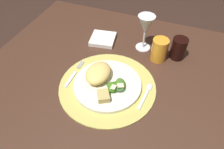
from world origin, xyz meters
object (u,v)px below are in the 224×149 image
(napkin, at_px, (103,39))
(fork, at_px, (74,75))
(wine_glass, at_px, (147,26))
(dark_tumbler, at_px, (179,48))
(spoon, at_px, (147,92))
(dinner_plate, at_px, (107,84))
(amber_tumbler, at_px, (159,50))
(dining_table, at_px, (125,107))

(napkin, bearing_deg, fork, -94.41)
(wine_glass, relative_size, dark_tumbler, 1.72)
(spoon, bearing_deg, dinner_plate, -171.25)
(amber_tumbler, bearing_deg, spoon, -88.89)
(wine_glass, bearing_deg, dark_tumbler, -3.68)
(wine_glass, bearing_deg, dining_table, -91.04)
(dining_table, xyz_separation_m, napkin, (-0.19, 0.23, 0.16))
(fork, distance_m, napkin, 0.26)
(amber_tumbler, bearing_deg, dining_table, -112.73)
(dining_table, height_order, dark_tumbler, dark_tumbler)
(dining_table, height_order, amber_tumbler, amber_tumbler)
(dinner_plate, bearing_deg, amber_tumbler, 57.40)
(dining_table, distance_m, amber_tumbler, 0.29)
(spoon, bearing_deg, dark_tumbler, 74.12)
(fork, height_order, spoon, spoon)
(dinner_plate, bearing_deg, fork, 178.69)
(napkin, bearing_deg, dark_tumbler, 1.12)
(dark_tumbler, bearing_deg, wine_glass, 176.32)
(dining_table, distance_m, fork, 0.27)
(wine_glass, xyz_separation_m, amber_tumbler, (0.08, -0.05, -0.07))
(dining_table, height_order, wine_glass, wine_glass)
(dining_table, relative_size, wine_glass, 7.46)
(dinner_plate, height_order, napkin, dinner_plate)
(fork, distance_m, wine_glass, 0.37)
(dinner_plate, distance_m, fork, 0.15)
(napkin, relative_size, amber_tumbler, 1.13)
(fork, bearing_deg, amber_tumbler, 37.45)
(fork, distance_m, spoon, 0.30)
(dining_table, bearing_deg, amber_tumbler, 67.27)
(spoon, xyz_separation_m, dark_tumbler, (0.07, 0.25, 0.04))
(spoon, relative_size, dark_tumbler, 1.41)
(wine_glass, bearing_deg, fork, -128.19)
(dining_table, bearing_deg, fork, -171.37)
(fork, relative_size, spoon, 1.14)
(spoon, bearing_deg, wine_glass, 107.35)
(fork, relative_size, wine_glass, 0.93)
(dinner_plate, relative_size, napkin, 2.29)
(dining_table, distance_m, wine_glass, 0.37)
(amber_tumbler, xyz_separation_m, dark_tumbler, (0.07, 0.04, -0.00))
(napkin, distance_m, amber_tumbler, 0.28)
(spoon, bearing_deg, fork, -176.21)
(dinner_plate, xyz_separation_m, spoon, (0.15, 0.02, -0.00))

